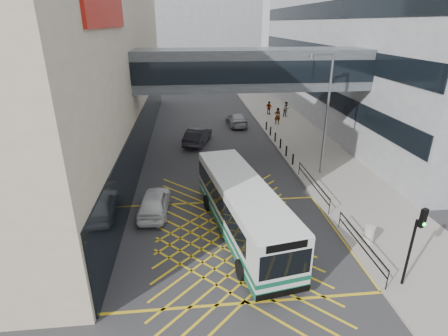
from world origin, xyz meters
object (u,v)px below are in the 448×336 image
object	(u,v)px
bus	(242,207)
traffic_light	(416,237)
street_lamp	(325,109)
car_white	(154,202)
pedestrian_b	(286,109)
litter_bin	(369,234)
car_dark	(198,136)
car_silver	(236,119)
pedestrian_c	(269,108)
pedestrian_a	(277,116)

from	to	relation	value
bus	traffic_light	distance (m)	8.32
street_lamp	traffic_light	bearing A→B (deg)	-107.04
car_white	pedestrian_b	size ratio (longest dim) A/B	2.55
bus	litter_bin	distance (m)	6.79
street_lamp	bus	bearing A→B (deg)	-148.42
car_dark	traffic_light	world-z (taller)	traffic_light
car_white	car_silver	world-z (taller)	car_white
bus	pedestrian_b	distance (m)	26.26
car_silver	street_lamp	world-z (taller)	street_lamp
bus	pedestrian_c	distance (m)	26.98
traffic_light	pedestrian_b	xyz separation A→B (m)	(2.79, 29.70, -1.60)
pedestrian_b	car_dark	bearing A→B (deg)	-168.07
car_white	pedestrian_b	bearing A→B (deg)	-119.81
bus	pedestrian_c	bearing A→B (deg)	64.24
bus	traffic_light	size ratio (longest dim) A/B	2.87
bus	pedestrian_a	distance (m)	22.50
car_white	car_dark	bearing A→B (deg)	-100.12
car_dark	litter_bin	xyz separation A→B (m)	(8.31, -17.63, -0.17)
car_dark	car_white	bearing A→B (deg)	94.59
litter_bin	pedestrian_c	bearing A→B (deg)	88.04
pedestrian_b	pedestrian_c	size ratio (longest dim) A/B	1.12
street_lamp	pedestrian_a	xyz separation A→B (m)	(0.26, 13.99, -4.05)
pedestrian_a	pedestrian_b	world-z (taller)	pedestrian_a
street_lamp	litter_bin	size ratio (longest dim) A/B	9.51
car_silver	traffic_light	size ratio (longest dim) A/B	1.23
traffic_light	street_lamp	world-z (taller)	street_lamp
street_lamp	pedestrian_c	bearing A→B (deg)	74.62
car_silver	pedestrian_c	size ratio (longest dim) A/B	2.91
litter_bin	pedestrian_c	xyz separation A→B (m)	(0.95, 27.77, 0.35)
bus	car_silver	distance (m)	22.02
bus	pedestrian_b	xyz separation A→B (m)	(9.25, 24.57, -0.56)
car_silver	litter_bin	distance (m)	23.96
pedestrian_b	pedestrian_c	bearing A→B (deg)	117.07
bus	street_lamp	xyz separation A→B (m)	(7.06, 7.28, 3.53)
car_white	street_lamp	distance (m)	13.58
car_silver	street_lamp	size ratio (longest dim) A/B	0.54
car_silver	street_lamp	bearing A→B (deg)	103.93
traffic_light	litter_bin	bearing A→B (deg)	69.14
car_dark	pedestrian_c	bearing A→B (deg)	-114.46
pedestrian_c	car_dark	bearing A→B (deg)	87.78
pedestrian_b	street_lamp	bearing A→B (deg)	-123.62
car_silver	litter_bin	size ratio (longest dim) A/B	5.14
street_lamp	pedestrian_c	size ratio (longest dim) A/B	5.37
pedestrian_c	bus	bearing A→B (deg)	114.24
traffic_light	pedestrian_b	bearing A→B (deg)	63.73
traffic_light	bus	bearing A→B (deg)	120.62
street_lamp	pedestrian_a	size ratio (longest dim) A/B	4.63
litter_bin	pedestrian_a	bearing A→B (deg)	87.88
car_white	pedestrian_c	bearing A→B (deg)	-114.81
pedestrian_c	litter_bin	bearing A→B (deg)	128.23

